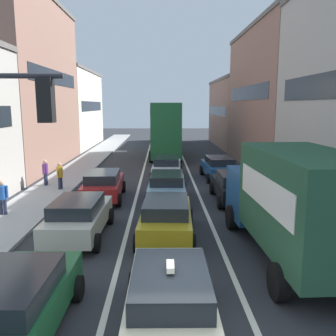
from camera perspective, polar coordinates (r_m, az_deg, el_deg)
name	(u,v)px	position (r m, az deg, el deg)	size (l,w,h in m)	color
sidewalk_left	(77,170)	(27.66, -14.36, -0.30)	(2.60, 64.00, 0.14)	#A0A0A0
lane_stripe_left	(143,171)	(26.97, -3.96, -0.40)	(0.16, 60.00, 0.01)	silver
lane_stripe_right	(188,170)	(27.02, 3.26, -0.38)	(0.16, 60.00, 0.01)	silver
building_row_left	(14,101)	(31.16, -23.43, 9.86)	(7.20, 43.90, 12.96)	#B2ADA3
building_row_right	(297,104)	(29.06, 19.84, 9.65)	(7.20, 43.90, 10.85)	#936B5B
removalist_box_truck	(292,200)	(11.74, 19.25, -4.80)	(2.88, 7.76, 3.58)	navy
taxi_centre_lane_front	(170,299)	(8.09, 0.36, -20.12)	(2.10, 4.32, 1.66)	beige
sedan_left_lane_front	(15,304)	(8.52, -23.30, -19.33)	(2.11, 4.32, 1.49)	#19592D
sedan_centre_lane_second	(166,217)	(13.30, -0.30, -7.79)	(2.23, 4.38, 1.49)	#B29319
wagon_left_lane_second	(79,216)	(13.77, -14.08, -7.48)	(2.14, 4.34, 1.49)	beige
hatchback_centre_lane_third	(167,186)	(18.19, -0.19, -2.92)	(2.17, 4.36, 1.49)	#759EB7
sedan_left_lane_third	(103,184)	(18.88, -10.29, -2.60)	(2.16, 4.35, 1.49)	#A51E1E
coupe_centre_lane_fourth	(167,167)	(23.83, -0.18, 0.17)	(2.25, 4.39, 1.49)	silver
sedan_right_lane_behind_truck	(234,186)	(18.55, 10.50, -2.83)	(2.09, 4.32, 1.49)	black
wagon_right_lane_far	(219,167)	(24.01, 8.14, 0.15)	(2.21, 4.37, 1.49)	#194C8C
bus_mid_queue_primary	(165,127)	(33.53, -0.52, 6.52)	(2.88, 10.52, 5.06)	#1E6033
bus_far_queue_secondary	(163,130)	(45.47, -0.81, 6.08)	(2.99, 10.56, 2.90)	navy
pedestrian_near_kerb	(2,196)	(17.16, -24.97, -4.14)	(0.54, 0.34, 1.66)	#262D47
pedestrian_mid_sidewalk	(45,172)	(22.49, -18.99, -0.58)	(0.34, 0.54, 1.66)	#262D47
pedestrian_far_sidewalk	(60,175)	(21.19, -16.88, -1.09)	(0.34, 0.53, 1.66)	#262D47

